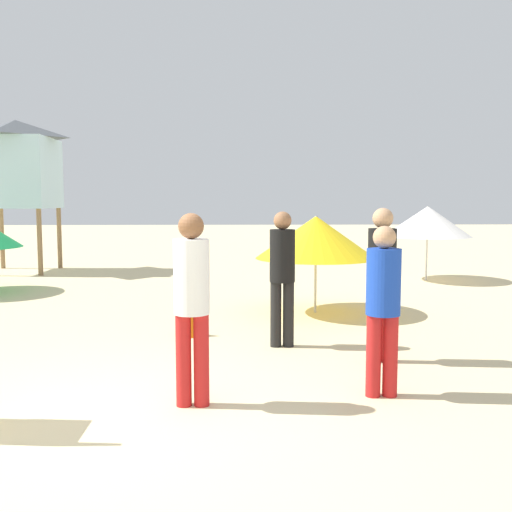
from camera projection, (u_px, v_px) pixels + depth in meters
name	position (u px, v px, depth m)	size (l,w,h in m)	color
ground	(84.00, 431.00, 4.60)	(80.00, 80.00, 0.00)	beige
lifeguard_near_left	(282.00, 269.00, 7.18)	(0.32, 0.32, 1.72)	black
lifeguard_near_center	(382.00, 274.00, 6.49)	(0.32, 0.32, 1.77)	red
lifeguard_near_right	(383.00, 300.00, 5.34)	(0.32, 0.32, 1.62)	red
lifeguard_far_right	(192.00, 296.00, 5.08)	(0.32, 0.32, 1.74)	red
lifeguard_tower	(17.00, 164.00, 14.70)	(1.98, 1.98, 3.91)	olive
beach_umbrella_left	(428.00, 222.00, 13.26)	(2.02, 2.02, 1.73)	beige
beach_umbrella_mid	(316.00, 237.00, 9.37)	(1.99, 1.99, 1.60)	beige
traffic_cone_near	(189.00, 319.00, 7.84)	(0.33, 0.33, 0.48)	orange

